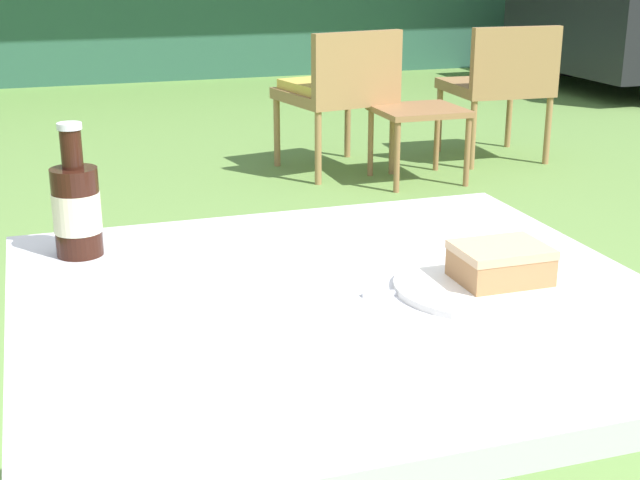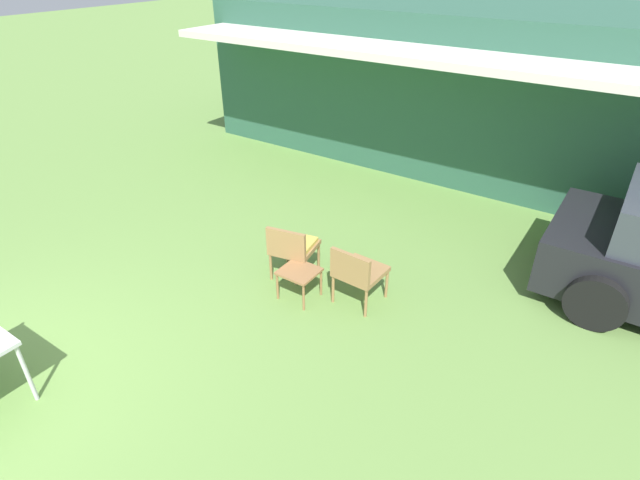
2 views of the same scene
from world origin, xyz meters
The scene contains 7 objects.
wicker_chair_cushioned centered at (1.20, 3.43, 0.46)m, with size 0.61×0.62×0.77m.
wicker_chair_plain centered at (2.17, 3.40, 0.46)m, with size 0.54×0.55×0.77m.
garden_side_table centered at (1.53, 3.11, 0.34)m, with size 0.44×0.41×0.39m.
patio_table centered at (0.00, 0.00, 0.66)m, with size 0.91×0.85×0.72m.
cake_on_plate centered at (0.21, -0.04, 0.74)m, with size 0.25×0.25×0.06m.
cola_bottle_near centered at (-0.34, 0.29, 0.80)m, with size 0.08×0.08×0.21m.
fork centered at (0.12, -0.03, 0.73)m, with size 0.19×0.04×0.01m.
Camera 1 is at (-0.40, -1.10, 1.19)m, focal length 50.00 mm.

